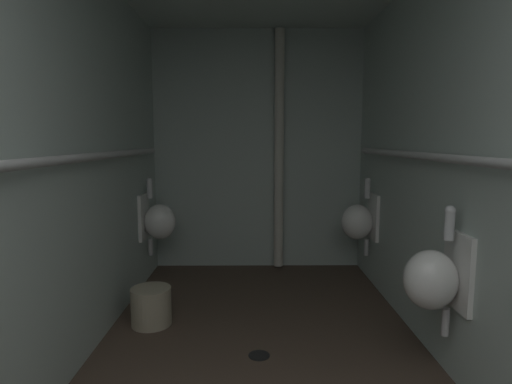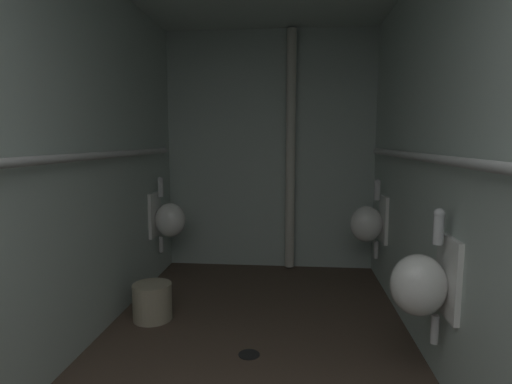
{
  "view_description": "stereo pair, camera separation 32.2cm",
  "coord_description": "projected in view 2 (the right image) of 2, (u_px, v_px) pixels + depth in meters",
  "views": [
    {
      "loc": [
        -0.05,
        0.01,
        1.4
      ],
      "look_at": [
        -0.03,
        3.21,
        0.99
      ],
      "focal_mm": 29.01,
      "sensor_mm": 36.0,
      "label": 1
    },
    {
      "loc": [
        0.27,
        0.01,
        1.4
      ],
      "look_at": [
        -0.03,
        3.21,
        0.99
      ],
      "focal_mm": 29.01,
      "sensor_mm": 36.0,
      "label": 2
    }
  ],
  "objects": [
    {
      "name": "wall_left",
      "position": [
        45.0,
        161.0,
        2.36
      ],
      "size": [
        0.06,
        4.62,
        2.56
      ],
      "primitive_type": "cube",
      "color": "#ADBDB5",
      "rests_on": "ground"
    },
    {
      "name": "wall_right",
      "position": [
        465.0,
        163.0,
        2.14
      ],
      "size": [
        0.06,
        4.62,
        2.56
      ],
      "primitive_type": "cube",
      "color": "#ADBDB5",
      "rests_on": "ground"
    },
    {
      "name": "wall_back",
      "position": [
        270.0,
        151.0,
        4.5
      ],
      "size": [
        2.36,
        0.06,
        2.56
      ],
      "primitive_type": "cube",
      "color": "#ADBDB5",
      "rests_on": "ground"
    },
    {
      "name": "urinal_left_mid",
      "position": [
        168.0,
        219.0,
        4.09
      ],
      "size": [
        0.32,
        0.3,
        0.76
      ],
      "color": "white"
    },
    {
      "name": "urinal_right_mid",
      "position": [
        423.0,
        283.0,
        2.25
      ],
      "size": [
        0.32,
        0.3,
        0.76
      ],
      "color": "white"
    },
    {
      "name": "urinal_right_far",
      "position": [
        369.0,
        223.0,
        3.89
      ],
      "size": [
        0.32,
        0.3,
        0.76
      ],
      "color": "white"
    },
    {
      "name": "supply_pipe_left",
      "position": [
        60.0,
        159.0,
        2.34
      ],
      "size": [
        0.06,
        3.84,
        0.06
      ],
      "color": "#B2B2B2"
    },
    {
      "name": "supply_pipe_right",
      "position": [
        448.0,
        161.0,
        2.13
      ],
      "size": [
        0.06,
        3.84,
        0.06
      ],
      "color": "#B2B2B2"
    },
    {
      "name": "standpipe_back_wall",
      "position": [
        291.0,
        151.0,
        4.37
      ],
      "size": [
        0.1,
        0.1,
        2.51
      ],
      "primitive_type": "cylinder",
      "color": "beige",
      "rests_on": "ground"
    },
    {
      "name": "floor_drain",
      "position": [
        249.0,
        354.0,
        2.71
      ],
      "size": [
        0.14,
        0.14,
        0.01
      ],
      "primitive_type": "cylinder",
      "color": "black",
      "rests_on": "ground"
    },
    {
      "name": "waste_bin",
      "position": [
        152.0,
        302.0,
        3.23
      ],
      "size": [
        0.3,
        0.3,
        0.29
      ],
      "primitive_type": "cylinder",
      "color": "#9E937A",
      "rests_on": "ground"
    }
  ]
}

